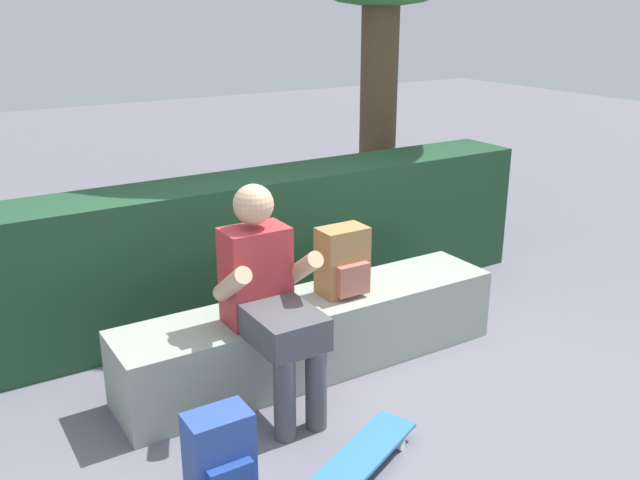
# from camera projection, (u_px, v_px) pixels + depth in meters

# --- Properties ---
(ground_plane) EXTENTS (24.00, 24.00, 0.00)m
(ground_plane) POSITION_uv_depth(u_px,v_px,m) (341.00, 388.00, 3.91)
(ground_plane) COLOR slate
(bench_main) EXTENTS (2.33, 0.48, 0.44)m
(bench_main) POSITION_uv_depth(u_px,v_px,m) (314.00, 333.00, 4.06)
(bench_main) COLOR #99A394
(bench_main) RESTS_ON ground
(person_skater) EXTENTS (0.49, 0.62, 1.19)m
(person_skater) POSITION_uv_depth(u_px,v_px,m) (269.00, 295.00, 3.55)
(person_skater) COLOR #B73338
(person_skater) RESTS_ON ground
(skateboard_near_person) EXTENTS (0.81, 0.52, 0.09)m
(skateboard_near_person) POSITION_uv_depth(u_px,v_px,m) (357.00, 461.00, 3.17)
(skateboard_near_person) COLOR teal
(skateboard_near_person) RESTS_ON ground
(backpack_on_bench) EXTENTS (0.28, 0.23, 0.40)m
(backpack_on_bench) POSITION_uv_depth(u_px,v_px,m) (343.00, 262.00, 4.02)
(backpack_on_bench) COLOR #A37A47
(backpack_on_bench) RESTS_ON bench_main
(backpack_on_ground) EXTENTS (0.28, 0.23, 0.40)m
(backpack_on_ground) POSITION_uv_depth(u_px,v_px,m) (220.00, 456.00, 3.01)
(backpack_on_ground) COLOR #2D4C99
(backpack_on_ground) RESTS_ON ground
(hedge_row) EXTENTS (4.43, 0.50, 0.96)m
(hedge_row) POSITION_uv_depth(u_px,v_px,m) (246.00, 247.00, 4.72)
(hedge_row) COLOR #20452B
(hedge_row) RESTS_ON ground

